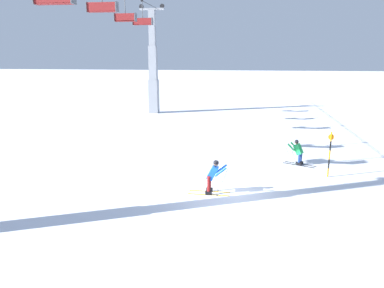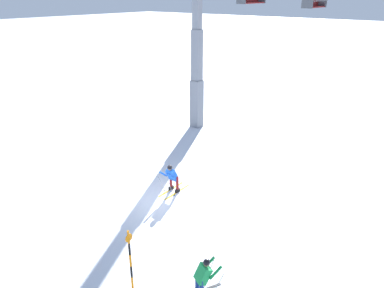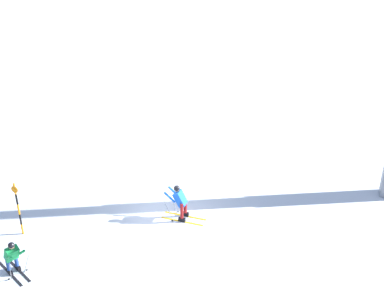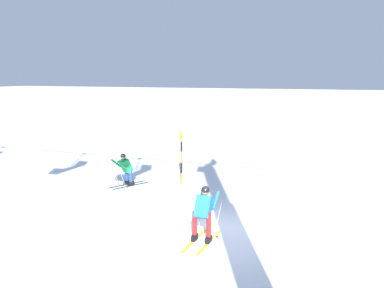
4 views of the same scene
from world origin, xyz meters
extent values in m
plane|color=white|center=(0.00, 0.00, 0.00)|extent=(260.00, 260.00, 0.00)
cube|color=yellow|center=(0.06, 0.74, 0.01)|extent=(0.09, 1.79, 0.01)
cube|color=black|center=(0.06, 0.74, 0.09)|extent=(0.11, 0.28, 0.16)
cylinder|color=maroon|center=(0.06, 0.74, 0.51)|extent=(0.13, 0.13, 0.67)
cube|color=yellow|center=(-0.35, 0.74, 0.01)|extent=(0.09, 1.79, 0.01)
cube|color=black|center=(-0.35, 0.74, 0.09)|extent=(0.11, 0.28, 0.16)
cylinder|color=maroon|center=(-0.35, 0.74, 0.51)|extent=(0.13, 0.13, 0.67)
cube|color=blue|center=(-0.15, 0.60, 0.94)|extent=(0.42, 0.51, 0.67)
sphere|color=#997051|center=(-0.15, 0.46, 1.35)|extent=(0.22, 0.22, 0.22)
sphere|color=black|center=(-0.15, 0.46, 1.38)|extent=(0.24, 0.24, 0.24)
cylinder|color=blue|center=(0.08, 0.24, 1.06)|extent=(0.08, 0.50, 0.44)
cylinder|color=gray|center=(0.13, 0.20, 0.45)|extent=(0.14, 0.47, 1.15)
cylinder|color=black|center=(0.17, 0.38, 0.05)|extent=(0.07, 0.07, 0.01)
cylinder|color=blue|center=(-0.38, 0.24, 1.06)|extent=(0.08, 0.50, 0.44)
cylinder|color=gray|center=(-0.42, 0.20, 0.45)|extent=(0.14, 0.47, 1.15)
cylinder|color=black|center=(-0.47, 0.37, 0.05)|extent=(0.07, 0.07, 0.01)
cylinder|color=orange|center=(2.85, -4.79, 0.23)|extent=(0.07, 0.07, 0.45)
cylinder|color=black|center=(2.85, -4.79, 0.68)|extent=(0.07, 0.07, 0.45)
cylinder|color=orange|center=(2.85, -4.79, 1.13)|extent=(0.07, 0.07, 0.45)
cylinder|color=black|center=(2.85, -4.79, 1.58)|extent=(0.07, 0.07, 0.45)
cylinder|color=orange|center=(2.85, -4.79, 2.03)|extent=(0.07, 0.07, 0.45)
cylinder|color=orange|center=(2.86, -4.79, 2.01)|extent=(0.01, 0.28, 0.28)
cube|color=black|center=(4.63, -3.65, 0.01)|extent=(0.84, 1.60, 0.01)
cube|color=black|center=(4.63, -3.65, 0.09)|extent=(0.22, 0.30, 0.16)
cylinder|color=navy|center=(4.63, -3.65, 0.47)|extent=(0.13, 0.13, 0.60)
cube|color=black|center=(4.90, -3.78, 0.01)|extent=(0.84, 1.60, 0.01)
cube|color=black|center=(4.90, -3.78, 0.09)|extent=(0.22, 0.30, 0.16)
cylinder|color=navy|center=(4.90, -3.78, 0.47)|extent=(0.13, 0.13, 0.60)
cube|color=green|center=(4.82, -3.60, 0.85)|extent=(0.59, 0.61, 0.61)
sphere|color=#997051|center=(4.87, -3.49, 1.22)|extent=(0.20, 0.20, 0.20)
sphere|color=black|center=(4.87, -3.49, 1.26)|extent=(0.22, 0.22, 0.22)
cylinder|color=green|center=(4.75, -3.21, 0.96)|extent=(0.28, 0.45, 0.40)
cylinder|color=gray|center=(4.72, -3.17, 0.41)|extent=(0.11, 0.46, 1.03)
cylinder|color=black|center=(4.60, -3.31, 0.05)|extent=(0.07, 0.07, 0.01)
cylinder|color=green|center=(5.17, -3.41, 0.96)|extent=(0.28, 0.45, 0.40)
cylinder|color=gray|center=(5.22, -3.42, 0.41)|extent=(0.32, 0.37, 1.03)
cylinder|color=black|center=(5.18, -3.59, 0.05)|extent=(0.07, 0.07, 0.01)
camera|label=1|loc=(-14.95, -0.69, 5.81)|focal=34.21mm
camera|label=2|loc=(9.88, -10.56, 8.90)|focal=33.31mm
camera|label=3|loc=(14.71, 6.28, 10.98)|focal=43.76mm
camera|label=4|loc=(-3.99, 10.95, 4.51)|focal=39.21mm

